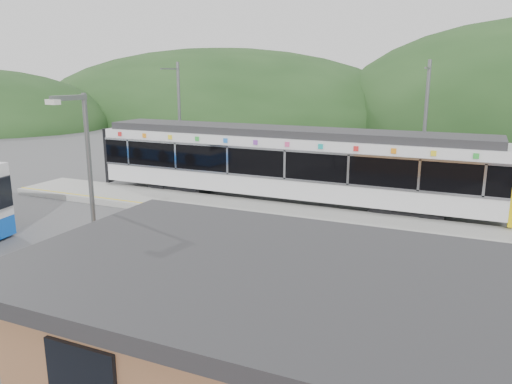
% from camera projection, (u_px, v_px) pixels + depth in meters
% --- Properties ---
extents(ground, '(120.00, 120.00, 0.00)m').
position_uv_depth(ground, '(214.00, 234.00, 20.23)').
color(ground, '#4C4C4F').
rests_on(ground, ground).
extents(hills, '(146.00, 149.00, 26.00)m').
position_uv_depth(hills, '(391.00, 218.00, 22.45)').
color(hills, '#1E3D19').
rests_on(hills, ground).
extents(platform, '(26.00, 3.20, 0.30)m').
position_uv_depth(platform, '(248.00, 211.00, 23.12)').
color(platform, '#9E9E99').
rests_on(platform, ground).
extents(yellow_line, '(26.00, 0.10, 0.01)m').
position_uv_depth(yellow_line, '(236.00, 215.00, 21.93)').
color(yellow_line, yellow).
rests_on(yellow_line, platform).
extents(train, '(20.44, 3.01, 3.74)m').
position_uv_depth(train, '(286.00, 162.00, 24.73)').
color(train, black).
rests_on(train, ground).
extents(catenary_mast_west, '(0.18, 1.80, 7.00)m').
position_uv_depth(catenary_mast_west, '(179.00, 120.00, 29.76)').
color(catenary_mast_west, slate).
rests_on(catenary_mast_west, ground).
extents(catenary_mast_east, '(0.18, 1.80, 7.00)m').
position_uv_depth(catenary_mast_east, '(424.00, 131.00, 24.17)').
color(catenary_mast_east, slate).
rests_on(catenary_mast_east, ground).
extents(station_shelter, '(9.20, 6.20, 3.00)m').
position_uv_depth(station_shelter, '(259.00, 334.00, 9.49)').
color(station_shelter, '#8F613E').
rests_on(station_shelter, ground).
extents(lamp_post, '(0.37, 1.06, 5.91)m').
position_uv_depth(lamp_post, '(88.00, 188.00, 12.73)').
color(lamp_post, slate).
rests_on(lamp_post, ground).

